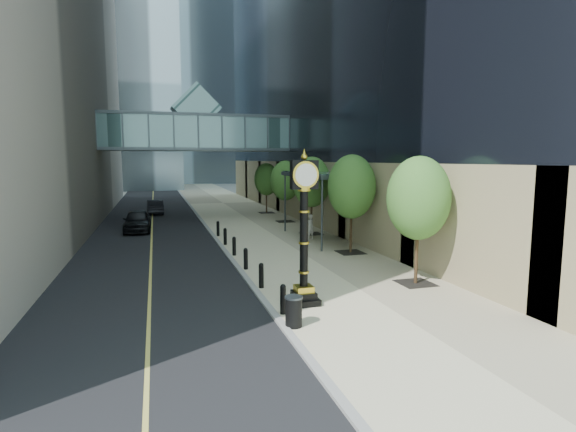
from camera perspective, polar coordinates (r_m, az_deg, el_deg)
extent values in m
plane|color=gray|center=(15.42, 10.36, -12.56)|extent=(320.00, 320.00, 0.00)
cube|color=black|center=(53.17, -16.80, 1.31)|extent=(8.00, 180.00, 0.02)
cube|color=beige|center=(53.71, -8.24, 1.62)|extent=(8.00, 180.00, 0.06)
cube|color=gray|center=(53.29, -12.50, 1.49)|extent=(0.25, 180.00, 0.07)
cube|color=#A9C5D5|center=(135.69, -16.77, 18.52)|extent=(22.00, 22.00, 65.00)
cube|color=slate|center=(41.14, -11.57, 10.29)|extent=(17.00, 4.00, 3.00)
cube|color=#383F44|center=(41.08, -11.52, 8.27)|extent=(17.00, 4.20, 0.25)
cube|color=#383F44|center=(41.25, -11.62, 12.30)|extent=(17.00, 4.20, 0.25)
cube|color=slate|center=(41.31, -11.65, 13.20)|extent=(4.24, 3.00, 4.24)
cube|color=#383F44|center=(28.78, 4.18, 5.23)|extent=(3.00, 8.00, 0.25)
cube|color=slate|center=(28.77, 4.18, 5.52)|extent=(2.80, 7.80, 0.06)
cylinder|color=#383F44|center=(25.03, 4.34, 0.11)|extent=(0.12, 0.12, 4.20)
cylinder|color=#383F44|center=(32.01, -0.37, 1.68)|extent=(0.12, 0.12, 4.20)
cylinder|color=black|center=(15.20, -0.63, -10.71)|extent=(0.20, 0.20, 0.90)
cylinder|color=black|center=(18.17, -3.42, -7.71)|extent=(0.20, 0.20, 0.90)
cylinder|color=black|center=(21.21, -5.39, -5.56)|extent=(0.20, 0.20, 0.90)
cylinder|color=black|center=(24.30, -6.85, -3.94)|extent=(0.20, 0.20, 0.90)
cylinder|color=black|center=(27.40, -7.98, -2.69)|extent=(0.20, 0.20, 0.90)
cylinder|color=black|center=(30.53, -8.88, -1.69)|extent=(0.20, 0.20, 0.90)
cube|color=black|center=(19.61, 15.87, -8.20)|extent=(1.40, 1.40, 0.02)
cylinder|color=#3C2819|center=(19.29, 16.02, -4.22)|extent=(0.14, 0.14, 2.80)
ellipsoid|color=#215A21|center=(18.99, 16.24, 2.19)|extent=(2.56, 2.56, 3.42)
cube|color=black|center=(25.17, 7.93, -4.59)|extent=(1.40, 1.40, 0.02)
cylinder|color=#3C2819|center=(24.92, 7.99, -1.38)|extent=(0.14, 0.14, 2.87)
ellipsoid|color=#215A21|center=(24.69, 8.08, 3.70)|extent=(2.63, 2.63, 3.50)
cube|color=black|center=(31.10, 2.98, -2.27)|extent=(1.40, 1.40, 0.02)
cylinder|color=#3C2819|center=(30.90, 3.00, 0.29)|extent=(0.14, 0.14, 2.82)
ellipsoid|color=#215A21|center=(30.71, 3.02, 4.33)|extent=(2.59, 2.59, 3.45)
cube|color=black|center=(37.22, -0.35, -0.69)|extent=(1.40, 1.40, 0.02)
cylinder|color=#3C2819|center=(37.06, -0.36, 1.34)|extent=(0.14, 0.14, 2.67)
ellipsoid|color=#215A21|center=(36.91, -0.36, 4.52)|extent=(2.45, 2.45, 3.26)
cube|color=black|center=(43.45, -2.74, 0.44)|extent=(1.40, 1.40, 0.02)
cylinder|color=#3C2819|center=(43.32, -2.75, 2.09)|extent=(0.14, 0.14, 2.54)
ellipsoid|color=#215A21|center=(43.19, -2.76, 4.68)|extent=(2.32, 2.32, 3.10)
cube|color=black|center=(16.32, 2.00, -10.69)|extent=(1.01, 1.01, 0.22)
cube|color=black|center=(16.25, 2.00, -9.95)|extent=(0.78, 0.78, 0.22)
cube|color=gold|center=(16.19, 2.00, -9.20)|extent=(0.61, 0.61, 0.22)
cylinder|color=black|center=(15.77, 2.03, -2.81)|extent=(0.29, 0.29, 3.44)
cube|color=black|center=(15.54, 2.07, 5.26)|extent=(0.94, 0.34, 1.00)
cylinder|color=white|center=(15.72, 1.84, 5.29)|extent=(0.78, 0.05, 0.78)
cylinder|color=white|center=(15.35, 2.30, 5.24)|extent=(0.78, 0.05, 0.78)
sphere|color=gold|center=(15.53, 2.08, 7.51)|extent=(0.22, 0.22, 0.22)
cylinder|color=black|center=(14.11, 0.72, -12.14)|extent=(0.65, 0.65, 0.90)
imported|color=#B2ADA4|center=(28.85, 2.82, -1.39)|extent=(0.70, 0.59, 1.63)
imported|color=black|center=(34.08, -18.59, -0.56)|extent=(1.88, 4.59, 1.56)
imported|color=black|center=(44.65, -16.53, 1.13)|extent=(1.61, 4.14, 1.34)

